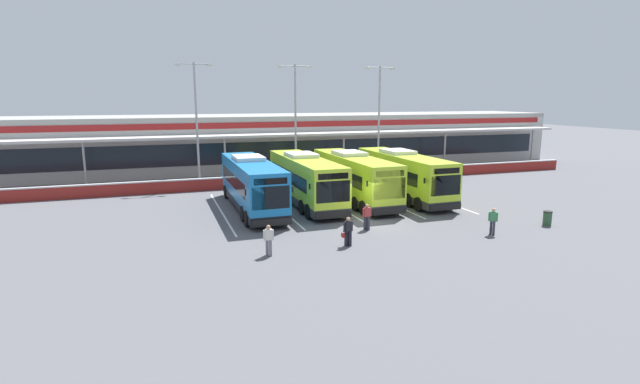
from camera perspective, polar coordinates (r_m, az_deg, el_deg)
name	(u,v)px	position (r m, az deg, el deg)	size (l,w,h in m)	color
ground_plane	(365,223)	(30.97, 5.45, -3.68)	(200.00, 200.00, 0.00)	#56565B
terminal_building	(270,141)	(55.75, -6.06, 6.09)	(70.00, 13.00, 6.00)	#B7B7B2
red_barrier_wall	(301,179)	(44.16, -2.33, 1.59)	(60.00, 0.40, 1.10)	maroon
coach_bus_leftmost	(252,185)	(34.49, -8.18, 0.83)	(2.99, 12.15, 3.78)	#1972B7
coach_bus_left_centre	(305,181)	(36.00, -1.79, 1.38)	(2.99, 12.15, 3.78)	#B7DB2D
coach_bus_centre	(354,178)	(37.15, 4.07, 1.66)	(2.99, 12.15, 3.78)	#B7DB2D
coach_bus_right_centre	(403,176)	(38.76, 9.88, 1.92)	(2.99, 12.15, 3.78)	#B7DB2D
bay_stripe_far_west	(222,212)	(34.38, -11.69, -2.36)	(0.14, 13.00, 0.01)	silver
bay_stripe_west	(279,208)	(35.13, -4.89, -1.87)	(0.14, 13.00, 0.01)	silver
bay_stripe_mid_west	(333,204)	(36.35, 1.54, -1.39)	(0.14, 13.00, 0.01)	silver
bay_stripe_centre	(382,200)	(38.00, 7.48, -0.93)	(0.14, 13.00, 0.01)	silver
bay_stripe_mid_east	(429,196)	(40.03, 12.87, -0.50)	(0.14, 13.00, 0.01)	silver
pedestrian_with_handbag	(348,231)	(25.92, 3.34, -4.66)	(0.63, 0.30, 1.62)	black
pedestrian_in_dark_coat	(269,239)	(24.46, -6.17, -5.64)	(0.54, 0.34, 1.62)	slate
pedestrian_child	(367,216)	(29.13, 5.63, -2.87)	(0.53, 0.32, 1.62)	#33333D
pedestrian_near_bin	(493,220)	(29.76, 19.99, -3.20)	(0.46, 0.43, 1.62)	#33333D
lamp_post_west	(196,116)	(44.78, -14.57, 8.76)	(3.24, 0.28, 11.00)	#9E9EA3
lamp_post_centre	(295,115)	(46.22, -2.95, 9.16)	(3.24, 0.28, 11.00)	#9E9EA3
lamp_post_east	(379,114)	(48.77, 7.08, 9.20)	(3.24, 0.28, 11.00)	#9E9EA3
litter_bin	(547,218)	(33.36, 25.56, -2.84)	(0.54, 0.54, 0.93)	#2D5133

